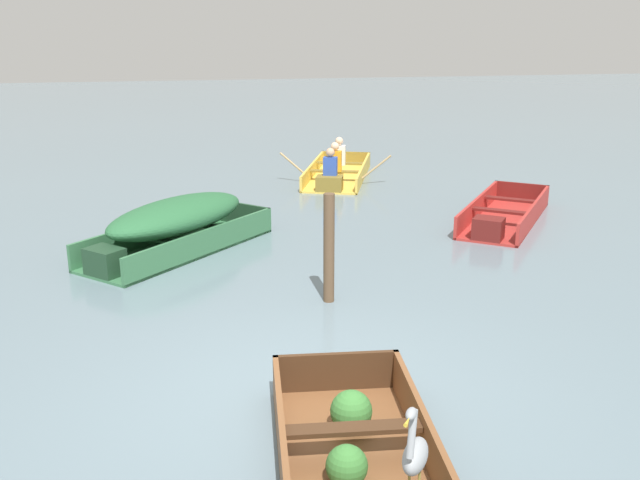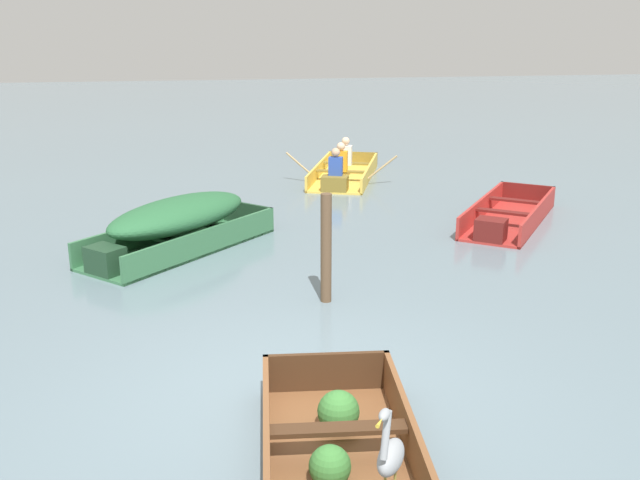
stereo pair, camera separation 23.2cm
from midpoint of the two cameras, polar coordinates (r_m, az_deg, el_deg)
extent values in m
plane|color=slate|center=(6.74, -1.11, -12.57)|extent=(80.00, 80.00, 0.00)
cube|color=brown|center=(5.47, 9.51, -18.05)|extent=(0.39, 3.25, 0.41)
cube|color=#3F2716|center=(6.73, 1.52, -10.63)|extent=(1.17, 0.17, 0.41)
cube|color=#3F2716|center=(5.72, 2.72, -14.87)|extent=(1.08, 0.27, 0.04)
sphere|color=#387533|center=(5.50, 2.06, -17.64)|extent=(0.32, 0.32, 0.32)
sphere|color=#387533|center=(6.11, 2.60, -13.54)|extent=(0.36, 0.36, 0.36)
cube|color=#AD2D28|center=(12.90, 15.37, 1.47)|extent=(2.67, 3.06, 0.04)
cube|color=#AD2D28|center=(12.78, 17.57, 1.94)|extent=(1.89, 2.47, 0.38)
cube|color=#AD2D28|center=(12.96, 13.32, 2.47)|extent=(1.89, 2.47, 0.38)
cube|color=maroon|center=(14.30, 16.67, 3.55)|extent=(0.85, 0.66, 0.38)
cube|color=maroon|center=(11.57, 14.07, 0.81)|extent=(0.59, 0.57, 0.35)
cube|color=maroon|center=(12.40, 15.03, 2.17)|extent=(0.83, 0.69, 0.04)
cube|color=maroon|center=(13.28, 15.87, 3.05)|extent=(0.83, 0.69, 0.04)
cube|color=#387047|center=(11.11, -10.48, -0.66)|extent=(3.05, 3.05, 0.04)
cube|color=#387047|center=(10.70, -8.51, -0.20)|extent=(2.29, 2.29, 0.41)
cube|color=#387047|center=(11.43, -12.42, 0.68)|extent=(2.29, 2.29, 0.41)
cube|color=#1E3D27|center=(12.17, -5.33, 2.00)|extent=(0.82, 0.82, 0.41)
cube|color=#1E3D27|center=(10.15, -16.16, -1.52)|extent=(0.61, 0.61, 0.37)
cube|color=#1E3D27|center=(10.71, -12.36, 0.17)|extent=(0.83, 0.83, 0.04)
cube|color=#1E3D27|center=(11.36, -8.86, 1.32)|extent=(0.83, 0.83, 0.04)
ellipsoid|color=#286038|center=(10.96, -10.63, 2.02)|extent=(2.60, 2.60, 0.50)
cube|color=#E5BC47|center=(16.05, 2.36, 5.02)|extent=(2.21, 3.38, 0.04)
cube|color=#E5BC47|center=(15.96, 4.40, 5.45)|extent=(1.15, 2.99, 0.34)
cube|color=#E5BC47|center=(16.10, 0.35, 5.61)|extent=(1.15, 2.99, 0.34)
cube|color=olive|center=(17.54, 3.05, 6.52)|extent=(1.13, 0.46, 0.34)
cube|color=olive|center=(14.65, 1.64, 4.54)|extent=(0.63, 0.52, 0.30)
cube|color=olive|center=(15.54, 2.14, 5.50)|extent=(1.08, 0.53, 0.04)
cube|color=olive|center=(16.47, 2.59, 6.14)|extent=(1.08, 0.53, 0.04)
cube|color=white|center=(16.14, 2.47, 6.79)|extent=(0.33, 0.27, 0.44)
sphere|color=beige|center=(16.09, 2.48, 7.91)|extent=(0.18, 0.18, 0.18)
cube|color=orange|center=(15.42, 2.11, 6.32)|extent=(0.33, 0.27, 0.44)
sphere|color=beige|center=(15.36, 2.12, 7.49)|extent=(0.18, 0.18, 0.18)
cube|color=#2D4CA5|center=(14.70, 1.71, 5.80)|extent=(0.33, 0.27, 0.44)
sphere|color=tan|center=(14.64, 1.72, 7.03)|extent=(0.18, 0.18, 0.18)
cylinder|color=tan|center=(15.35, 5.43, 5.80)|extent=(0.62, 0.26, 0.55)
cylinder|color=tan|center=(15.58, -1.17, 6.04)|extent=(0.62, 0.26, 0.55)
ellipsoid|color=#93999E|center=(4.40, 7.26, -16.87)|extent=(0.29, 0.35, 0.18)
cylinder|color=#93999E|center=(4.19, 6.93, -15.22)|extent=(0.10, 0.12, 0.28)
ellipsoid|color=#93999E|center=(4.07, 6.85, -13.72)|extent=(0.11, 0.13, 0.06)
cone|color=gold|center=(4.01, 6.54, -14.27)|extent=(0.07, 0.10, 0.02)
cylinder|color=brown|center=(8.70, 1.25, -0.69)|extent=(0.14, 0.14, 1.38)
camera|label=1|loc=(0.12, -89.35, 0.20)|focal=40.00mm
camera|label=2|loc=(0.12, 90.65, -0.20)|focal=40.00mm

